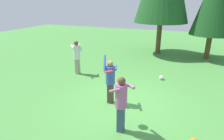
# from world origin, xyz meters

# --- Properties ---
(ground_plane) EXTENTS (40.00, 40.00, 0.00)m
(ground_plane) POSITION_xyz_m (0.00, 0.00, 0.00)
(ground_plane) COLOR #4C9342
(person_thrower) EXTENTS (0.61, 0.61, 1.85)m
(person_thrower) POSITION_xyz_m (-0.37, -0.19, 1.00)
(person_thrower) COLOR #4C382D
(person_thrower) RESTS_ON ground_plane
(person_catcher) EXTENTS (0.75, 0.73, 1.74)m
(person_catcher) POSITION_xyz_m (0.55, -1.65, 1.04)
(person_catcher) COLOR #38476B
(person_catcher) RESTS_ON ground_plane
(person_bystander) EXTENTS (0.76, 0.76, 1.78)m
(person_bystander) POSITION_xyz_m (-3.13, 1.99, 1.06)
(person_bystander) COLOR gray
(person_bystander) RESTS_ON ground_plane
(frisbee) EXTENTS (0.37, 0.38, 0.10)m
(frisbee) POSITION_xyz_m (0.01, -1.27, 1.69)
(frisbee) COLOR red
(ball_white) EXTENTS (0.22, 0.22, 0.22)m
(ball_white) POSITION_xyz_m (1.14, 2.82, 0.11)
(ball_white) COLOR white
(ball_white) RESTS_ON ground_plane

